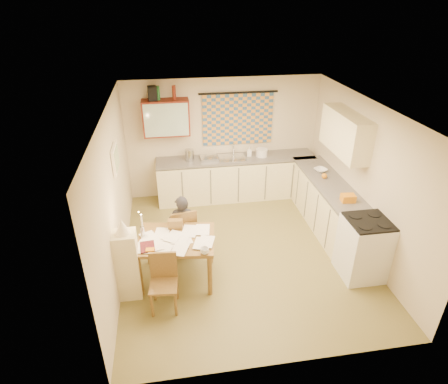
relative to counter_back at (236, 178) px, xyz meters
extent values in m
cube|color=brown|center=(-0.23, -1.95, -0.46)|extent=(4.00, 4.50, 0.02)
cube|color=white|center=(-0.23, -1.95, 2.06)|extent=(4.00, 4.50, 0.02)
cube|color=beige|center=(-0.23, 0.31, 0.80)|extent=(4.00, 0.02, 2.50)
cube|color=beige|center=(-0.23, -4.21, 0.80)|extent=(4.00, 0.02, 2.50)
cube|color=beige|center=(-2.24, -1.95, 0.80)|extent=(0.02, 4.50, 2.50)
cube|color=beige|center=(1.78, -1.95, 0.80)|extent=(0.02, 4.50, 2.50)
cube|color=#2F5581|center=(0.07, 0.27, 1.20)|extent=(1.45, 0.03, 1.05)
cylinder|color=black|center=(0.07, 0.25, 1.75)|extent=(1.60, 0.04, 0.04)
cube|color=#57180C|center=(-1.38, 0.13, 1.35)|extent=(0.90, 0.34, 0.70)
cube|color=#99B2A5|center=(-1.38, -0.04, 1.35)|extent=(0.84, 0.02, 0.64)
cube|color=beige|center=(1.60, -1.40, 1.40)|extent=(0.34, 1.30, 0.70)
cube|color=white|center=(-2.20, -1.55, 1.25)|extent=(0.04, 0.50, 0.40)
cube|color=beige|center=(-2.17, -1.55, 1.25)|extent=(0.01, 0.42, 0.32)
cube|color=beige|center=(0.00, 0.00, -0.02)|extent=(3.30, 0.60, 0.86)
cube|color=#514E4C|center=(0.00, 0.00, 0.45)|extent=(3.30, 0.62, 0.04)
cube|color=beige|center=(1.47, -1.62, -0.02)|extent=(0.60, 2.95, 0.86)
cube|color=#514E4C|center=(1.47, -1.62, 0.45)|extent=(0.62, 2.95, 0.04)
cube|color=white|center=(1.47, -2.80, 0.03)|extent=(0.64, 0.64, 0.96)
cube|color=black|center=(1.47, -2.80, 0.53)|extent=(0.61, 0.61, 0.03)
cube|color=silver|center=(-0.09, 0.00, 0.43)|extent=(0.55, 0.45, 0.10)
cylinder|color=silver|center=(-0.02, 0.18, 0.61)|extent=(0.03, 0.03, 0.28)
cube|color=silver|center=(-0.57, 0.00, 0.50)|extent=(0.36, 0.32, 0.06)
cylinder|color=silver|center=(-0.96, 0.00, 0.59)|extent=(0.21, 0.21, 0.24)
cylinder|color=white|center=(0.55, 0.00, 0.55)|extent=(0.30, 0.30, 0.16)
imported|color=white|center=(0.29, 0.05, 0.57)|extent=(0.11, 0.11, 0.20)
imported|color=white|center=(1.47, -0.91, 0.50)|extent=(0.38, 0.38, 0.06)
cube|color=orange|center=(1.47, -2.09, 0.53)|extent=(0.23, 0.18, 0.12)
sphere|color=orange|center=(1.42, -1.21, 0.52)|extent=(0.10, 0.10, 0.10)
cube|color=black|center=(-1.60, 0.13, 1.83)|extent=(0.18, 0.22, 0.26)
cylinder|color=#195926|center=(-1.49, 0.13, 1.83)|extent=(0.08, 0.08, 0.26)
cylinder|color=#57180C|center=(-1.19, 0.13, 1.83)|extent=(0.08, 0.08, 0.26)
cube|color=brown|center=(-1.36, -2.45, 0.27)|extent=(1.24, 1.01, 0.05)
cube|color=brown|center=(-1.25, -1.85, 0.00)|extent=(0.48, 0.48, 0.04)
cube|color=brown|center=(-1.22, -2.03, 0.24)|extent=(0.42, 0.11, 0.46)
cube|color=brown|center=(-1.58, -3.05, -0.05)|extent=(0.41, 0.41, 0.04)
cube|color=brown|center=(-1.56, -2.88, 0.18)|extent=(0.38, 0.07, 0.41)
imported|color=black|center=(-1.24, -1.94, 0.13)|extent=(0.44, 0.30, 1.16)
cube|color=beige|center=(-2.07, -2.70, 0.09)|extent=(0.32, 0.30, 1.08)
cone|color=white|center=(-2.07, -2.70, 0.74)|extent=(0.20, 0.20, 0.22)
cube|color=brown|center=(-1.36, -2.20, 0.38)|extent=(0.23, 0.12, 0.16)
imported|color=white|center=(-0.98, -2.89, 0.35)|extent=(0.16, 0.16, 0.10)
imported|color=maroon|center=(-1.87, -2.63, 0.31)|extent=(0.25, 0.31, 0.03)
imported|color=orange|center=(-1.78, -2.50, 0.31)|extent=(0.25, 0.28, 0.02)
cube|color=orange|center=(-1.73, -2.72, 0.32)|extent=(0.13, 0.09, 0.04)
cube|color=black|center=(-1.27, -2.74, 0.31)|extent=(0.14, 0.07, 0.02)
cylinder|color=silver|center=(-1.84, -2.34, 0.39)|extent=(0.08, 0.08, 0.18)
cylinder|color=white|center=(-1.83, -2.36, 0.59)|extent=(0.03, 0.03, 0.22)
sphere|color=#FFCC66|center=(-1.87, -2.31, 0.71)|extent=(0.02, 0.02, 0.02)
cube|color=white|center=(-1.50, -2.54, 0.30)|extent=(0.23, 0.31, 0.00)
cube|color=white|center=(-1.25, -2.49, 0.30)|extent=(0.27, 0.34, 0.00)
cube|color=white|center=(-1.29, -2.54, 0.30)|extent=(0.33, 0.36, 0.00)
cube|color=white|center=(-1.52, -2.66, 0.30)|extent=(0.31, 0.36, 0.00)
cube|color=white|center=(-1.15, -2.29, 0.31)|extent=(0.28, 0.34, 0.00)
cube|color=white|center=(-1.80, -2.62, 0.31)|extent=(0.26, 0.33, 0.00)
cube|color=white|center=(-1.13, -2.32, 0.31)|extent=(0.31, 0.36, 0.00)
cube|color=white|center=(-1.57, -2.31, 0.31)|extent=(0.27, 0.33, 0.00)
cube|color=white|center=(-0.95, -2.31, 0.31)|extent=(0.25, 0.32, 0.00)
cube|color=white|center=(-1.82, -2.57, 0.31)|extent=(0.31, 0.36, 0.00)
cube|color=white|center=(-1.76, -2.38, 0.31)|extent=(0.31, 0.36, 0.00)
cube|color=white|center=(-1.29, -2.50, 0.32)|extent=(0.31, 0.35, 0.00)
cube|color=white|center=(-1.67, -2.60, 0.32)|extent=(0.28, 0.34, 0.00)
cube|color=white|center=(-1.00, -2.67, 0.32)|extent=(0.29, 0.34, 0.00)
cube|color=white|center=(-1.39, -2.43, 0.32)|extent=(0.33, 0.36, 0.00)
cube|color=white|center=(-1.32, -2.77, 0.32)|extent=(0.30, 0.35, 0.00)
cube|color=white|center=(-0.93, -2.64, 0.32)|extent=(0.29, 0.35, 0.00)
camera|label=1|loc=(-1.37, -7.05, 3.51)|focal=30.00mm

